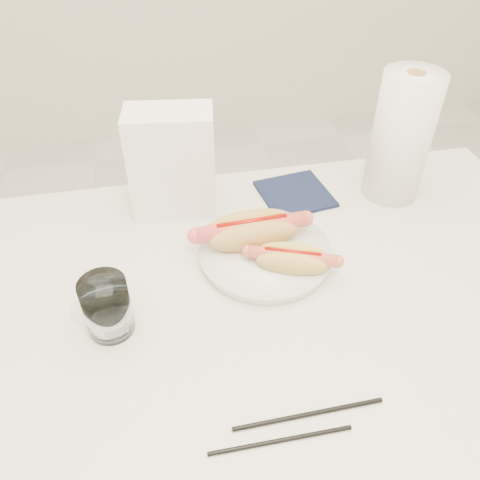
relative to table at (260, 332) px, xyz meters
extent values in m
cube|color=silver|center=(0.00, 0.00, 0.04)|extent=(1.20, 0.80, 0.04)
cylinder|color=silver|center=(-0.54, 0.34, -0.34)|extent=(0.04, 0.04, 0.71)
cylinder|color=silver|center=(0.54, 0.34, -0.34)|extent=(0.04, 0.04, 0.71)
cylinder|color=white|center=(0.03, 0.11, 0.07)|extent=(0.27, 0.27, 0.02)
ellipsoid|color=tan|center=(0.02, 0.13, 0.11)|extent=(0.16, 0.05, 0.06)
ellipsoid|color=tan|center=(0.01, 0.16, 0.11)|extent=(0.16, 0.05, 0.06)
ellipsoid|color=tan|center=(0.01, 0.14, 0.09)|extent=(0.15, 0.07, 0.03)
cylinder|color=#F05654|center=(0.01, 0.14, 0.11)|extent=(0.20, 0.04, 0.03)
cylinder|color=#990A05|center=(0.01, 0.14, 0.13)|extent=(0.13, 0.02, 0.01)
ellipsoid|color=#D9B654|center=(0.06, 0.05, 0.10)|extent=(0.12, 0.07, 0.04)
ellipsoid|color=#D9B654|center=(0.07, 0.08, 0.10)|extent=(0.12, 0.07, 0.04)
ellipsoid|color=#D9B654|center=(0.07, 0.07, 0.09)|extent=(0.12, 0.08, 0.02)
cylinder|color=#EB6253|center=(0.07, 0.07, 0.10)|extent=(0.15, 0.07, 0.02)
cylinder|color=#990A05|center=(0.07, 0.07, 0.11)|extent=(0.09, 0.04, 0.01)
cylinder|color=silver|center=(-0.24, 0.01, 0.11)|extent=(0.07, 0.07, 0.10)
cylinder|color=black|center=(-0.03, -0.22, 0.06)|extent=(0.19, 0.01, 0.01)
cylinder|color=black|center=(0.02, -0.19, 0.06)|extent=(0.21, 0.01, 0.01)
cube|color=white|center=(-0.11, 0.30, 0.17)|extent=(0.17, 0.11, 0.21)
cube|color=#111735|center=(0.14, 0.29, 0.06)|extent=(0.16, 0.16, 0.01)
cylinder|color=white|center=(0.34, 0.27, 0.19)|extent=(0.12, 0.12, 0.26)
camera|label=1|loc=(-0.14, -0.51, 0.66)|focal=36.76mm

